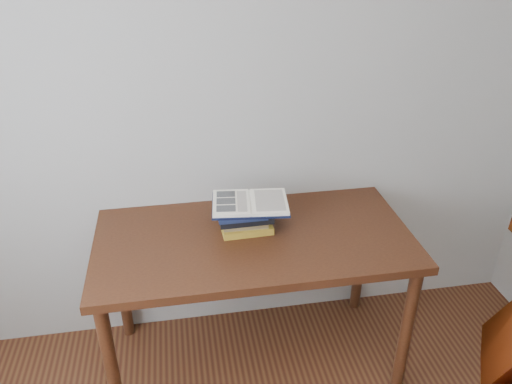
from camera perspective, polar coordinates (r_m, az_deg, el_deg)
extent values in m
cube|color=#A8A59F|center=(2.44, -4.23, 9.52)|extent=(3.50, 0.04, 2.60)
cube|color=#462311|center=(2.36, -0.22, -5.49)|extent=(1.48, 0.74, 0.04)
cylinder|color=#462311|center=(2.39, -16.15, -18.98)|extent=(0.06, 0.06, 0.75)
cylinder|color=#462311|center=(2.56, 16.77, -15.04)|extent=(0.06, 0.06, 0.75)
cylinder|color=#462311|center=(2.84, -15.16, -9.75)|extent=(0.06, 0.06, 0.75)
cylinder|color=#462311|center=(2.99, 11.84, -7.11)|extent=(0.06, 0.06, 0.75)
cube|color=#A87C26|center=(2.39, -1.17, -3.80)|extent=(0.24, 0.18, 0.03)
cube|color=olive|center=(2.37, -1.33, -3.25)|extent=(0.21, 0.13, 0.03)
cube|color=black|center=(2.36, -1.31, -2.56)|extent=(0.25, 0.19, 0.03)
cube|color=#171B45|center=(2.33, -1.68, -2.21)|extent=(0.23, 0.15, 0.03)
cube|color=black|center=(2.34, -0.68, -1.46)|extent=(0.38, 0.28, 0.01)
cube|color=white|center=(2.33, -2.87, -1.25)|extent=(0.19, 0.25, 0.02)
cube|color=white|center=(2.33, 1.49, -1.13)|extent=(0.19, 0.25, 0.02)
cylinder|color=white|center=(2.33, -0.68, -1.22)|extent=(0.04, 0.23, 0.01)
cube|color=black|center=(2.38, -3.47, -0.23)|extent=(0.09, 0.06, 0.00)
cube|color=black|center=(2.32, -3.46, -1.04)|extent=(0.09, 0.06, 0.00)
cube|color=black|center=(2.27, -3.45, -1.88)|extent=(0.09, 0.06, 0.00)
cube|color=beige|center=(2.32, -1.62, -1.02)|extent=(0.07, 0.20, 0.00)
cube|color=beige|center=(2.33, 1.58, -0.92)|extent=(0.16, 0.21, 0.00)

